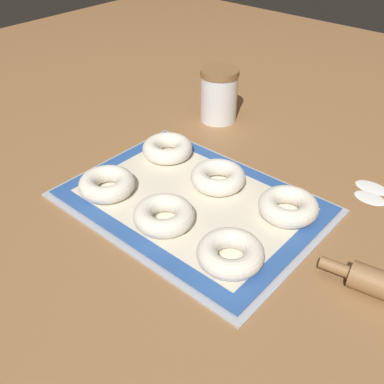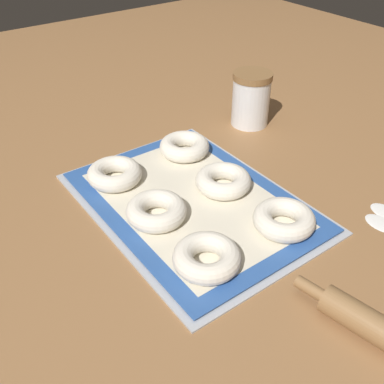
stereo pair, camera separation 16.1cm
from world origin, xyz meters
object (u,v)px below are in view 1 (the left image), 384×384
Objects in this scene: bagel_back_center at (218,177)px; flour_canister at (219,95)px; bagel_front_center at (164,215)px; bagel_back_left at (167,148)px; bagel_front_right at (230,253)px; bagel_front_left at (107,184)px; bagel_back_right at (288,206)px; baking_tray at (192,202)px.

flour_canister is (-0.20, 0.26, 0.04)m from bagel_back_center.
bagel_back_center is at bearing 90.79° from bagel_front_center.
bagel_back_center is 0.33m from flour_canister.
bagel_back_left is at bearing 174.26° from bagel_back_center.
bagel_front_right and bagel_back_center have the same top height.
bagel_front_left and bagel_back_right have the same top height.
bagel_front_left is 0.37m from bagel_back_right.
baking_tray is 0.39m from flour_canister.
bagel_front_right is 1.00× the size of bagel_back_right.
bagel_front_center is 0.24m from bagel_back_right.
flour_canister is at bearing 120.47° from baking_tray.
flour_canister is at bearing 115.81° from bagel_front_center.
bagel_front_right is 1.00× the size of bagel_back_center.
flour_canister is at bearing 130.47° from bagel_front_right.
bagel_back_left is 0.32m from bagel_back_right.
bagel_back_center is at bearing 85.02° from baking_tray.
bagel_back_right is (0.32, 0.18, 0.00)m from bagel_front_left.
bagel_front_left is 0.23m from bagel_back_center.
bagel_front_right and bagel_back_right have the same top height.
bagel_front_center is (0.01, -0.09, 0.03)m from baking_tray.
bagel_back_left is at bearing 91.66° from bagel_front_left.
baking_tray is 3.64× the size of flour_canister.
bagel_front_right is (0.16, -0.09, 0.03)m from baking_tray.
bagel_back_left is 0.83× the size of flour_canister.
baking_tray is at bearing -153.07° from bagel_back_right.
bagel_back_center is (0.16, -0.02, 0.00)m from bagel_back_left.
bagel_back_left is 1.00× the size of bagel_back_center.
flour_canister is at bearing 128.24° from bagel_back_center.
baking_tray is 0.18m from bagel_front_left.
bagel_front_center and bagel_front_right have the same top height.
bagel_front_left is at bearing -83.96° from flour_canister.
bagel_back_center is at bearing 133.65° from bagel_front_right.
bagel_front_left is 0.16m from bagel_front_center.
flour_canister reaches higher than baking_tray.
bagel_front_center is 0.47m from flour_canister.
bagel_back_left is (-0.16, 0.18, 0.00)m from bagel_front_center.
bagel_front_left and bagel_back_center have the same top height.
bagel_back_right reaches higher than baking_tray.
baking_tray is at bearing 95.64° from bagel_front_center.
bagel_front_left reaches higher than baking_tray.
baking_tray is 0.19m from bagel_front_right.
baking_tray is at bearing 151.38° from bagel_front_right.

